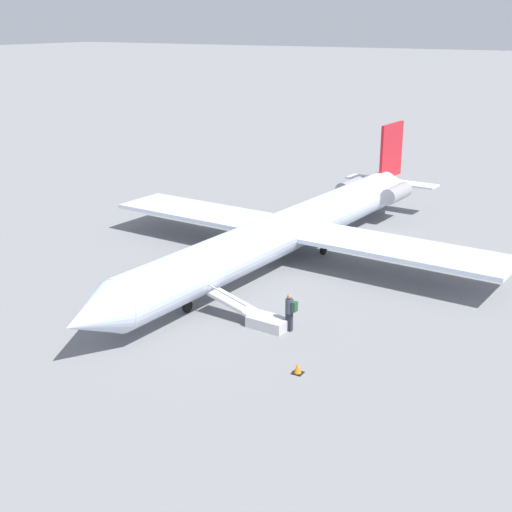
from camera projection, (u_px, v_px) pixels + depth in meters
ground_plane at (284, 263)px, 40.33m from camera, size 600.00×600.00×0.00m
airplane_main at (293, 228)px, 40.46m from camera, size 32.18×24.72×6.27m
boarding_stairs at (261, 318)px, 32.02m from camera, size 1.24×4.07×1.60m
passenger at (290, 310)px, 31.28m from camera, size 0.36×0.55×1.74m
traffic_cone_near_stairs at (298, 369)px, 27.74m from camera, size 0.41×0.41×0.45m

